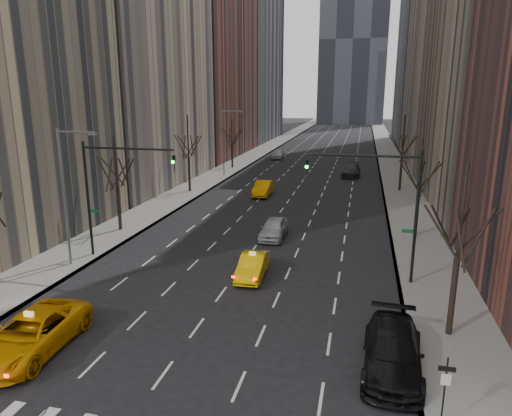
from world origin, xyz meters
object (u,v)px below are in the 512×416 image
Objects in this scene: silver_sedan_ahead at (274,228)px; parked_suv_black at (393,351)px; taxi_suv at (32,334)px; taxi_sedan at (253,266)px.

silver_sedan_ahead is 0.79× the size of parked_suv_black.
silver_sedan_ahead is at bearing 119.26° from parked_suv_black.
taxi_suv reaches higher than taxi_sedan.
taxi_suv reaches higher than parked_suv_black.
taxi_suv is 13.05m from taxi_sedan.
taxi_suv is 1.41× the size of taxi_sedan.
silver_sedan_ahead is (-0.23, 8.19, 0.07)m from taxi_sedan.
taxi_sedan is at bearing -88.30° from silver_sedan_ahead.
silver_sedan_ahead reaches higher than taxi_sedan.
taxi_sedan is (7.59, 10.61, -0.14)m from taxi_suv.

